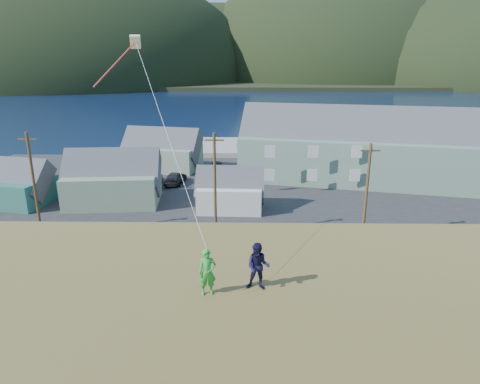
# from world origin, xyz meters

# --- Properties ---
(ground) EXTENTS (900.00, 900.00, 0.00)m
(ground) POSITION_xyz_m (0.00, 0.00, 0.00)
(ground) COLOR #0A1638
(ground) RESTS_ON ground
(grass_strip) EXTENTS (110.00, 8.00, 0.10)m
(grass_strip) POSITION_xyz_m (0.00, -2.00, 0.05)
(grass_strip) COLOR #4C3D19
(grass_strip) RESTS_ON ground
(waterfront_lot) EXTENTS (72.00, 36.00, 0.12)m
(waterfront_lot) POSITION_xyz_m (0.00, 17.00, 0.06)
(waterfront_lot) COLOR #28282B
(waterfront_lot) RESTS_ON ground
(wharf) EXTENTS (26.00, 14.00, 0.90)m
(wharf) POSITION_xyz_m (-6.00, 40.00, 0.45)
(wharf) COLOR gray
(wharf) RESTS_ON ground
(far_shore) EXTENTS (900.00, 320.00, 2.00)m
(far_shore) POSITION_xyz_m (0.00, 330.00, 1.00)
(far_shore) COLOR black
(far_shore) RESTS_ON ground
(far_hills) EXTENTS (760.00, 265.00, 143.00)m
(far_hills) POSITION_xyz_m (35.59, 279.38, 2.00)
(far_hills) COLOR black
(far_hills) RESTS_ON ground
(lodge) EXTENTS (34.15, 16.08, 11.59)m
(lodge) POSITION_xyz_m (17.84, 20.16, 4.46)
(lodge) COLOR slate
(lodge) RESTS_ON waterfront_lot
(shed_teal) EXTENTS (8.78, 6.95, 6.13)m
(shed_teal) POSITION_xyz_m (-22.86, 10.76, 2.30)
(shed_teal) COLOR #2A6459
(shed_teal) RESTS_ON waterfront_lot
(shed_palegreen_near) EXTENTS (10.52, 7.14, 7.31)m
(shed_palegreen_near) POSITION_xyz_m (-12.21, 11.05, 2.75)
(shed_palegreen_near) COLOR slate
(shed_palegreen_near) RESTS_ON waterfront_lot
(shed_white) EXTENTS (7.16, 4.86, 5.57)m
(shed_white) POSITION_xyz_m (0.46, 9.28, 2.16)
(shed_white) COLOR silver
(shed_white) RESTS_ON waterfront_lot
(shed_palegreen_far) EXTENTS (11.79, 8.18, 7.25)m
(shed_palegreen_far) POSITION_xyz_m (-9.82, 26.06, 2.77)
(shed_palegreen_far) COLOR slate
(shed_palegreen_far) RESTS_ON waterfront_lot
(utility_poles) EXTENTS (28.34, 0.24, 9.37)m
(utility_poles) POSITION_xyz_m (-1.77, 1.50, 4.66)
(utility_poles) COLOR #47331E
(utility_poles) RESTS_ON waterfront_lot
(parked_cars) EXTENTS (24.25, 11.93, 1.57)m
(parked_cars) POSITION_xyz_m (-9.02, 21.07, 0.85)
(parked_cars) COLOR #B93D16
(parked_cars) RESTS_ON waterfront_lot
(kite_flyer_green) EXTENTS (0.70, 0.53, 1.73)m
(kite_flyer_green) POSITION_xyz_m (0.81, -19.42, 8.06)
(kite_flyer_green) COLOR green
(kite_flyer_green) RESTS_ON hillside
(kite_flyer_navy) EXTENTS (0.96, 0.79, 1.79)m
(kite_flyer_navy) POSITION_xyz_m (2.61, -19.02, 8.09)
(kite_flyer_navy) COLOR #141234
(kite_flyer_navy) RESTS_ON hillside
(kite_rig) EXTENTS (2.45, 3.58, 10.33)m
(kite_rig) POSITION_xyz_m (-2.85, -13.08, 15.69)
(kite_rig) COLOR #EEEDB5
(kite_rig) RESTS_ON ground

